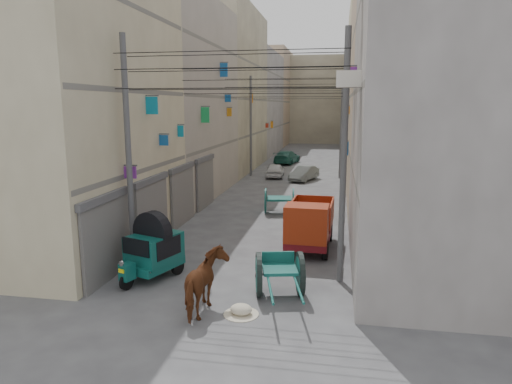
% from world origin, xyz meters
% --- Properties ---
extents(ground, '(140.00, 140.00, 0.00)m').
position_xyz_m(ground, '(0.00, 0.00, 0.00)').
color(ground, '#424244').
rests_on(ground, ground).
extents(building_row_left, '(8.00, 62.00, 14.00)m').
position_xyz_m(building_row_left, '(-8.00, 34.13, 6.46)').
color(building_row_left, beige).
rests_on(building_row_left, ground).
extents(building_row_right, '(8.00, 62.00, 14.00)m').
position_xyz_m(building_row_right, '(8.00, 34.13, 6.46)').
color(building_row_right, '#A09A95').
rests_on(building_row_right, ground).
extents(end_cap_building, '(22.00, 10.00, 13.00)m').
position_xyz_m(end_cap_building, '(0.00, 66.00, 6.50)').
color(end_cap_building, '#B5AC8E').
rests_on(end_cap_building, ground).
extents(shutters_left, '(0.18, 14.40, 2.88)m').
position_xyz_m(shutters_left, '(-3.92, 10.38, 1.49)').
color(shutters_left, '#4F4F54').
rests_on(shutters_left, ground).
extents(signboards, '(8.22, 40.52, 5.67)m').
position_xyz_m(signboards, '(-0.01, 21.66, 3.43)').
color(signboards, '#1C9A4E').
rests_on(signboards, ground).
extents(ac_units, '(0.70, 6.55, 3.35)m').
position_xyz_m(ac_units, '(3.65, 7.67, 7.43)').
color(ac_units, beige).
rests_on(ac_units, ground).
extents(utility_poles, '(7.40, 22.20, 8.00)m').
position_xyz_m(utility_poles, '(0.00, 17.00, 4.00)').
color(utility_poles, '#4F4F51').
rests_on(utility_poles, ground).
extents(overhead_cables, '(7.40, 22.52, 1.12)m').
position_xyz_m(overhead_cables, '(0.00, 14.40, 6.77)').
color(overhead_cables, black).
rests_on(overhead_cables, ground).
extents(auto_rickshaw, '(1.91, 2.53, 1.72)m').
position_xyz_m(auto_rickshaw, '(-2.53, 5.24, 1.01)').
color(auto_rickshaw, black).
rests_on(auto_rickshaw, ground).
extents(tonga_cart, '(1.76, 3.16, 1.35)m').
position_xyz_m(tonga_cart, '(1.80, 4.49, 0.70)').
color(tonga_cart, black).
rests_on(tonga_cart, ground).
extents(mini_truck, '(1.80, 3.73, 2.06)m').
position_xyz_m(mini_truck, '(2.39, 8.88, 0.99)').
color(mini_truck, black).
rests_on(mini_truck, ground).
extents(second_cart, '(1.69, 1.53, 1.36)m').
position_xyz_m(second_cart, '(0.42, 15.16, 0.73)').
color(second_cart, '#125048').
rests_on(second_cart, ground).
extents(feed_sack, '(0.61, 0.49, 0.30)m').
position_xyz_m(feed_sack, '(0.93, 3.02, 0.15)').
color(feed_sack, '#BFB89E').
rests_on(feed_sack, ground).
extents(horse, '(0.94, 2.03, 1.71)m').
position_xyz_m(horse, '(-0.05, 3.00, 0.85)').
color(horse, '#5D2916').
rests_on(horse, ground).
extents(distant_car_white, '(1.57, 3.42, 1.14)m').
position_xyz_m(distant_car_white, '(-1.51, 27.55, 0.57)').
color(distant_car_white, silver).
rests_on(distant_car_white, ground).
extents(distant_car_grey, '(2.23, 3.56, 1.11)m').
position_xyz_m(distant_car_grey, '(0.90, 26.30, 0.55)').
color(distant_car_grey, '#5D6260').
rests_on(distant_car_grey, ground).
extents(distant_car_green, '(2.49, 4.66, 1.28)m').
position_xyz_m(distant_car_green, '(-1.61, 36.58, 0.64)').
color(distant_car_green, '#1F5C50').
rests_on(distant_car_green, ground).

